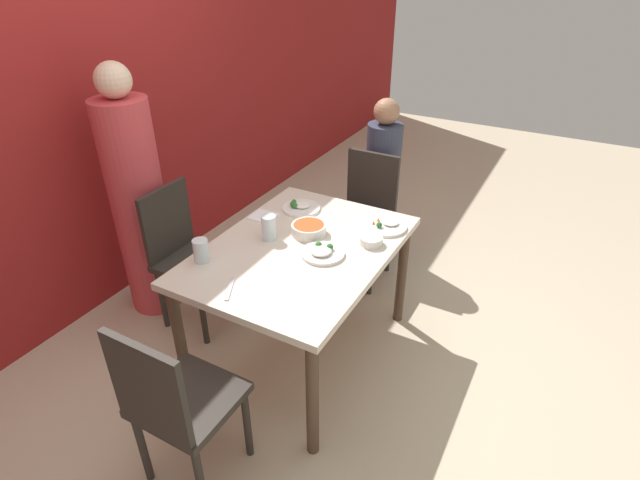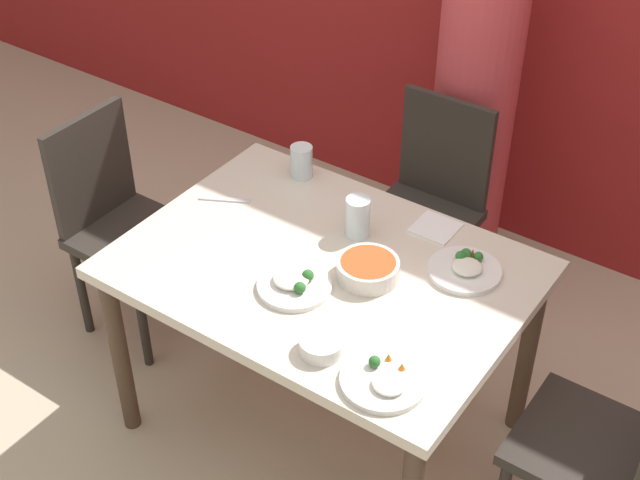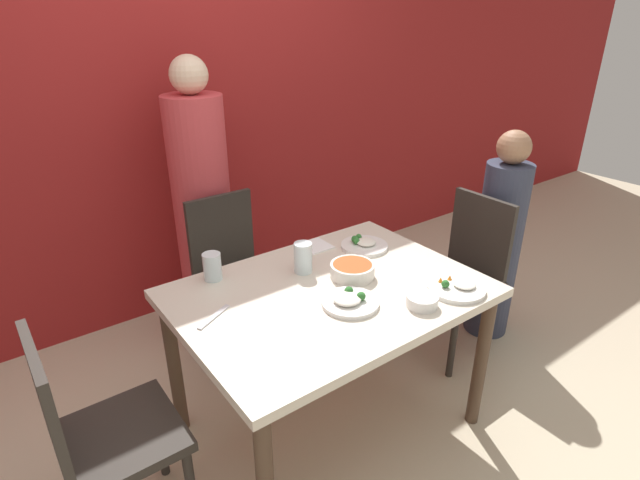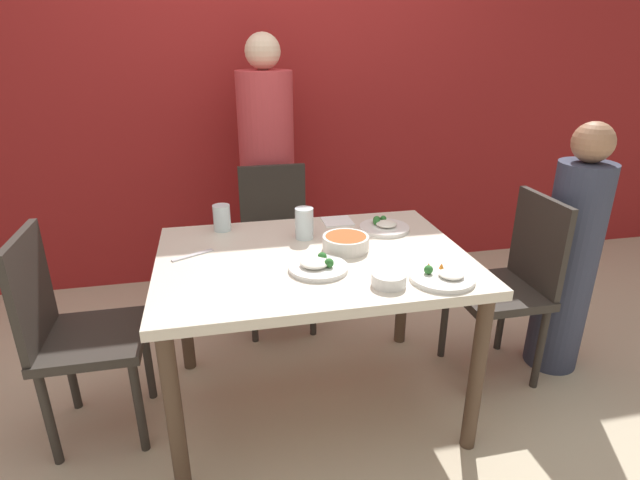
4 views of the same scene
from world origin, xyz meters
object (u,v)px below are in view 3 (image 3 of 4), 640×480
chair_adult_spot (233,272)px  chair_child_spot (463,271)px  bowl_curry (352,270)px  glass_water_tall (212,267)px  person_adult (203,212)px  plate_rice_adult (364,245)px  person_child (498,244)px

chair_adult_spot → chair_child_spot: same height
bowl_curry → glass_water_tall: 0.61m
person_adult → bowl_curry: size_ratio=8.25×
chair_adult_spot → bowl_curry: 0.84m
bowl_curry → plate_rice_adult: bowl_curry is taller
chair_adult_spot → plate_rice_adult: chair_adult_spot is taller
chair_adult_spot → plate_rice_adult: 0.77m
chair_child_spot → person_adult: person_adult is taller
plate_rice_adult → chair_adult_spot: bearing=127.1°
chair_child_spot → person_child: 0.31m
chair_adult_spot → glass_water_tall: (-0.30, -0.42, 0.31)m
chair_child_spot → person_adult: (-1.02, 1.08, 0.24)m
bowl_curry → person_adult: bearing=100.3°
chair_adult_spot → chair_child_spot: size_ratio=1.00×
person_child → bowl_curry: (-1.12, -0.02, 0.20)m
chair_child_spot → person_child: size_ratio=0.73×
person_adult → glass_water_tall: person_adult is taller
bowl_curry → plate_rice_adult: size_ratio=0.85×
person_adult → plate_rice_adult: bearing=-64.5°
bowl_curry → plate_rice_adult: (0.24, 0.19, -0.02)m
chair_child_spot → bowl_curry: bearing=-88.6°
chair_adult_spot → person_child: bearing=-29.5°
chair_child_spot → plate_rice_adult: bearing=-106.3°
chair_adult_spot → person_adult: (0.00, 0.34, 0.24)m
chair_adult_spot → bowl_curry: size_ratio=4.67×
chair_child_spot → person_child: bearing=90.0°
person_adult → plate_rice_adult: 1.01m
chair_child_spot → plate_rice_adult: size_ratio=3.95×
person_adult → glass_water_tall: bearing=-111.5°
person_adult → person_child: person_adult is taller
glass_water_tall → chair_child_spot: bearing=-13.8°
person_child → plate_rice_adult: size_ratio=5.39×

